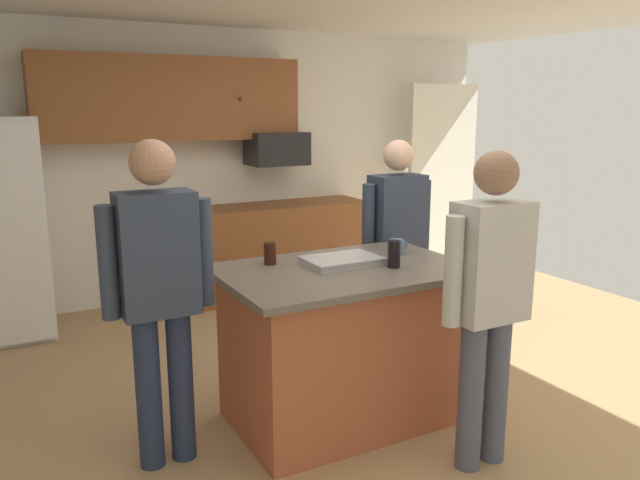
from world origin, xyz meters
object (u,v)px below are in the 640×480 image
at_px(person_guest_by_door, 159,283).
at_px(glass_stout_tall, 394,254).
at_px(microwave_over_range, 277,149).
at_px(person_host_foreground, 396,238).
at_px(serving_tray, 342,261).
at_px(kitchen_island, 344,343).
at_px(person_guest_right, 489,291).
at_px(tumbler_amber, 270,254).
at_px(mug_ceramic_white, 397,247).

distance_m(person_guest_by_door, glass_stout_tall, 1.33).
distance_m(microwave_over_range, person_host_foreground, 2.13).
xyz_separation_m(microwave_over_range, serving_tray, (-0.75, -2.56, -0.49)).
height_order(kitchen_island, person_guest_right, person_guest_right).
height_order(microwave_over_range, person_host_foreground, person_host_foreground).
height_order(kitchen_island, person_guest_by_door, person_guest_by_door).
bearing_deg(glass_stout_tall, tumbler_amber, 146.09).
height_order(person_guest_by_door, mug_ceramic_white, person_guest_by_door).
relative_size(microwave_over_range, glass_stout_tall, 3.57).
bearing_deg(kitchen_island, glass_stout_tall, -26.33).
xyz_separation_m(person_guest_right, glass_stout_tall, (-0.13, 0.64, 0.07)).
bearing_deg(mug_ceramic_white, person_guest_right, -94.86).
height_order(kitchen_island, mug_ceramic_white, mug_ceramic_white).
bearing_deg(person_guest_right, person_host_foreground, -42.55).
bearing_deg(microwave_over_range, person_guest_right, -96.50).
height_order(mug_ceramic_white, tumbler_amber, tumbler_amber).
relative_size(microwave_over_range, tumbler_amber, 4.34).
bearing_deg(mug_ceramic_white, tumbler_amber, 170.39).
height_order(person_guest_right, mug_ceramic_white, person_guest_right).
xyz_separation_m(person_host_foreground, tumbler_amber, (-1.12, -0.29, 0.07)).
xyz_separation_m(person_guest_by_door, person_guest_right, (1.45, -0.80, -0.04)).
bearing_deg(microwave_over_range, mug_ceramic_white, -97.09).
bearing_deg(person_guest_right, person_guest_by_door, 34.43).
xyz_separation_m(person_guest_right, mug_ceramic_white, (0.08, 0.91, 0.04)).
xyz_separation_m(microwave_over_range, mug_ceramic_white, (-0.31, -2.50, -0.46)).
bearing_deg(person_guest_by_door, kitchen_island, 0.00).
xyz_separation_m(microwave_over_range, person_host_foreground, (-0.01, -2.07, -0.51)).
height_order(microwave_over_range, person_guest_right, person_guest_right).
xyz_separation_m(person_host_foreground, glass_stout_tall, (-0.51, -0.70, 0.08)).
height_order(person_guest_by_door, glass_stout_tall, person_guest_by_door).
distance_m(person_guest_by_door, person_guest_right, 1.66).
bearing_deg(person_guest_by_door, tumbler_amber, 20.68).
bearing_deg(microwave_over_range, glass_stout_tall, -100.63).
height_order(person_host_foreground, glass_stout_tall, person_host_foreground).
bearing_deg(glass_stout_tall, microwave_over_range, 79.37).
bearing_deg(person_host_foreground, person_guest_right, 37.46).
height_order(glass_stout_tall, serving_tray, glass_stout_tall).
height_order(mug_ceramic_white, serving_tray, mug_ceramic_white).
bearing_deg(person_guest_by_door, serving_tray, 4.16).
distance_m(mug_ceramic_white, serving_tray, 0.44).
bearing_deg(person_host_foreground, serving_tray, -3.01).
distance_m(person_guest_by_door, tumbler_amber, 0.76).
bearing_deg(serving_tray, mug_ceramic_white, 8.13).
xyz_separation_m(person_guest_right, tumbler_amber, (-0.73, 1.05, 0.06)).
bearing_deg(person_guest_right, microwave_over_range, -33.17).
relative_size(mug_ceramic_white, serving_tray, 0.30).
xyz_separation_m(person_host_foreground, mug_ceramic_white, (-0.30, -0.43, 0.05)).
relative_size(microwave_over_range, kitchen_island, 0.39).
bearing_deg(person_guest_right, serving_tray, -3.71).
bearing_deg(kitchen_island, serving_tray, 70.91).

